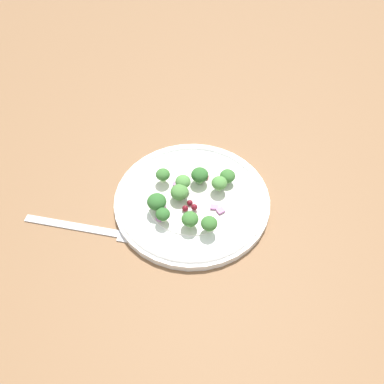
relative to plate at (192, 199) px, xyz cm
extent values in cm
cube|color=brown|center=(-1.41, 0.96, -1.86)|extent=(180.00, 180.00, 2.00)
cylinder|color=white|center=(0.00, 0.00, -0.26)|extent=(24.46, 24.46, 1.20)
torus|color=white|center=(0.00, 0.00, 0.34)|extent=(23.50, 23.50, 1.00)
cylinder|color=white|center=(0.00, 0.00, 0.44)|extent=(14.19, 14.19, 0.20)
cylinder|color=#9EC684|center=(-1.30, -1.34, 0.88)|extent=(1.04, 1.04, 1.04)
ellipsoid|color=#477A38|center=(-1.30, -1.34, 2.13)|extent=(2.77, 2.77, 2.08)
cylinder|color=#ADD18E|center=(-0.71, -6.24, 1.39)|extent=(0.81, 0.81, 0.81)
ellipsoid|color=#2D6028|center=(-0.71, -6.24, 2.36)|extent=(2.16, 2.16, 1.62)
cylinder|color=#8EB77A|center=(2.70, 5.90, 0.91)|extent=(0.93, 0.93, 0.93)
ellipsoid|color=#386B2D|center=(2.70, 5.90, 2.03)|extent=(2.49, 2.49, 1.87)
cylinder|color=#8EB77A|center=(-0.82, 3.19, 1.15)|extent=(1.03, 1.03, 1.03)
ellipsoid|color=#2D6028|center=(-0.82, 3.19, 2.39)|extent=(2.76, 2.76, 2.07)
cylinder|color=#9EC684|center=(5.77, -3.71, 1.50)|extent=(0.90, 0.90, 0.90)
ellipsoid|color=#386B2D|center=(5.77, -3.71, 2.58)|extent=(2.41, 2.41, 1.81)
cylinder|color=#8EB77A|center=(2.66, 3.54, 1.39)|extent=(0.92, 0.92, 0.92)
ellipsoid|color=#4C843D|center=(2.66, 3.54, 2.50)|extent=(2.45, 2.45, 1.83)
cylinder|color=#9EC684|center=(-2.07, 0.44, 1.39)|extent=(0.90, 0.90, 0.90)
ellipsoid|color=#4C843D|center=(-2.07, 0.44, 2.48)|extent=(2.41, 2.41, 1.81)
cylinder|color=#ADD18E|center=(-5.53, -0.26, 1.45)|extent=(0.85, 0.85, 0.85)
ellipsoid|color=#386B2D|center=(-5.53, -0.26, 2.47)|extent=(2.28, 2.28, 1.71)
cylinder|color=#9EC684|center=(3.05, -4.65, 1.35)|extent=(0.94, 0.94, 0.94)
ellipsoid|color=#386B2D|center=(3.05, -4.65, 2.48)|extent=(2.50, 2.50, 1.87)
cylinder|color=#8EB77A|center=(-2.74, -5.13, 1.32)|extent=(1.09, 1.09, 1.09)
ellipsoid|color=#2D6028|center=(-2.74, -5.13, 2.63)|extent=(2.91, 2.91, 2.18)
sphere|color=maroon|center=(1.79, -1.86, 1.34)|extent=(1.00, 1.00, 1.00)
sphere|color=maroon|center=(0.57, -1.34, 0.93)|extent=(0.93, 0.93, 0.93)
sphere|color=maroon|center=(-0.50, 4.55, 0.95)|extent=(0.89, 0.89, 0.89)
sphere|color=maroon|center=(0.69, -2.69, 1.06)|extent=(0.96, 0.96, 0.96)
cube|color=#A35B93|center=(-1.36, -6.04, 0.82)|extent=(1.02, 1.42, 0.41)
cube|color=#A35B93|center=(4.03, 0.33, 0.73)|extent=(1.57, 1.42, 0.45)
cube|color=#A35B93|center=(-3.22, 0.37, 1.00)|extent=(1.54, 1.35, 0.52)
cube|color=#A35B93|center=(5.18, 0.29, 0.83)|extent=(1.31, 1.38, 0.38)
cube|color=#A35B93|center=(-2.57, -4.29, 0.83)|extent=(1.32, 1.23, 0.40)
cube|color=silver|center=(-12.04, -14.51, -0.61)|extent=(14.12, 7.39, 0.50)
cube|color=silver|center=(-3.61, -10.60, -0.61)|extent=(4.28, 3.69, 0.50)
camera|label=1|loc=(23.02, -31.34, 49.36)|focal=37.26mm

